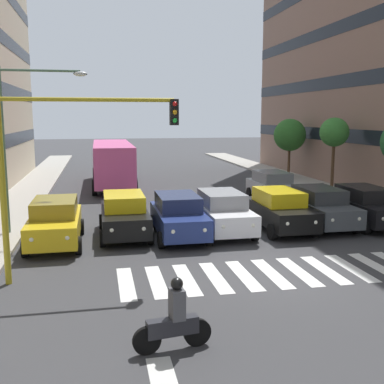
% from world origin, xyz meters
% --- Properties ---
extents(ground_plane, '(180.00, 180.00, 0.00)m').
position_xyz_m(ground_plane, '(0.00, 0.00, 0.00)').
color(ground_plane, '#38383A').
extents(crosswalk_markings, '(9.45, 2.80, 0.01)m').
position_xyz_m(crosswalk_markings, '(0.00, 0.00, 0.00)').
color(crosswalk_markings, silver).
rests_on(crosswalk_markings, ground_plane).
extents(car_0, '(2.02, 4.44, 1.72)m').
position_xyz_m(car_0, '(-6.44, -5.34, 0.89)').
color(car_0, black).
rests_on(car_0, ground_plane).
extents(car_1, '(2.02, 4.44, 1.72)m').
position_xyz_m(car_1, '(-4.35, -5.52, 0.89)').
color(car_1, '#474C51').
rests_on(car_1, ground_plane).
extents(car_2, '(2.02, 4.44, 1.72)m').
position_xyz_m(car_2, '(-2.37, -5.29, 0.89)').
color(car_2, black).
rests_on(car_2, ground_plane).
extents(car_3, '(2.02, 4.44, 1.72)m').
position_xyz_m(car_3, '(0.16, -5.28, 0.89)').
color(car_3, silver).
rests_on(car_3, ground_plane).
extents(car_4, '(2.02, 4.44, 1.72)m').
position_xyz_m(car_4, '(2.09, -4.93, 0.89)').
color(car_4, navy).
rests_on(car_4, ground_plane).
extents(car_5, '(2.02, 4.44, 1.72)m').
position_xyz_m(car_5, '(4.22, -5.57, 0.89)').
color(car_5, black).
rests_on(car_5, ground_plane).
extents(car_6, '(2.02, 4.44, 1.72)m').
position_xyz_m(car_6, '(6.86, -4.79, 0.89)').
color(car_6, gold).
rests_on(car_6, ground_plane).
extents(car_row2_0, '(2.02, 4.44, 1.72)m').
position_xyz_m(car_row2_0, '(-4.51, -11.63, 0.89)').
color(car_row2_0, '#B2B7BC').
rests_on(car_row2_0, ground_plane).
extents(bus_behind_traffic, '(2.78, 10.50, 3.00)m').
position_xyz_m(bus_behind_traffic, '(4.22, -19.50, 1.86)').
color(bus_behind_traffic, '#DB5193').
rests_on(bus_behind_traffic, ground_plane).
extents(motorcycle_with_rider, '(1.70, 0.41, 1.57)m').
position_xyz_m(motorcycle_with_rider, '(3.75, 4.15, 0.65)').
color(motorcycle_with_rider, black).
rests_on(motorcycle_with_rider, ground_plane).
extents(traffic_light_gantry, '(5.13, 0.36, 5.50)m').
position_xyz_m(traffic_light_gantry, '(6.35, -0.65, 3.76)').
color(traffic_light_gantry, '#AD991E').
rests_on(traffic_light_gantry, ground_plane).
extents(street_lamp_right, '(3.44, 0.28, 6.61)m').
position_xyz_m(street_lamp_right, '(8.23, -6.49, 4.29)').
color(street_lamp_right, '#4C6B56').
rests_on(street_lamp_right, sidewalk_right).
extents(street_tree_2, '(1.81, 1.81, 4.61)m').
position_xyz_m(street_tree_2, '(-9.32, -13.79, 3.80)').
color(street_tree_2, '#513823').
rests_on(street_tree_2, sidewalk_left).
extents(street_tree_3, '(2.47, 2.47, 4.49)m').
position_xyz_m(street_tree_3, '(-9.33, -20.71, 3.39)').
color(street_tree_3, '#513823').
rests_on(street_tree_3, sidewalk_left).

